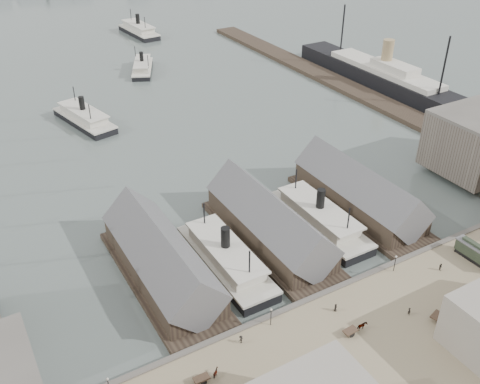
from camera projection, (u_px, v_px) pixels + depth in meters
ground at (313, 283)px, 109.41m from camera, size 900.00×900.00×0.00m
quay at (382, 344)px, 94.13m from camera, size 180.00×30.00×2.00m
seawall at (330, 294)px, 104.97m from camera, size 180.00×1.20×2.30m
east_wharf at (336, 82)px, 208.70m from camera, size 10.00×180.00×1.60m
ferry_shed_west at (162, 260)px, 108.33m from camera, size 14.00×42.00×12.60m
ferry_shed_center at (269, 224)px, 119.44m from camera, size 14.00×42.00×12.60m
ferry_shed_east at (359, 193)px, 130.54m from camera, size 14.00×42.00×12.60m
lamp_post_far_w at (108, 383)px, 82.56m from camera, size 0.44×0.44×3.92m
lamp_post_near_w at (271, 314)px, 95.38m from camera, size 0.44×0.44×3.92m
lamp_post_near_e at (395, 261)px, 108.19m from camera, size 0.44×0.44×3.92m
ferry_docked_west at (226, 258)px, 112.54m from camera, size 8.99×29.98×10.71m
ferry_docked_east at (319, 218)px, 125.10m from camera, size 9.12×30.41×10.86m
ferry_open_near at (84, 117)px, 175.37m from camera, size 14.46×29.46×10.10m
ferry_open_mid at (142, 67)px, 220.25m from camera, size 16.85×25.31×8.74m
ferry_open_far at (139, 30)px, 267.79m from camera, size 11.51×31.04×10.86m
ocean_steamer at (384, 77)px, 204.51m from camera, size 12.33×90.14×18.03m
tram at (477, 254)px, 111.51m from camera, size 2.76×9.78×3.46m
horse_cart_left at (211, 375)px, 86.38m from camera, size 4.60×1.57×1.46m
horse_cart_center at (358, 328)px, 95.01m from camera, size 4.91×1.64×1.61m
horse_cart_right at (446, 314)px, 97.92m from camera, size 4.83×2.77×1.61m
pedestrian_2 at (241, 339)px, 92.73m from camera, size 1.14×0.80×1.61m
pedestrian_3 at (312, 381)px, 85.12m from camera, size 1.07×0.58×1.73m
pedestrian_4 at (336, 308)px, 99.42m from camera, size 0.83×0.93×1.60m
pedestrian_5 at (409, 311)px, 98.57m from camera, size 0.53×0.66×1.65m
pedestrian_6 at (441, 267)px, 109.49m from camera, size 0.87×0.95×1.60m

